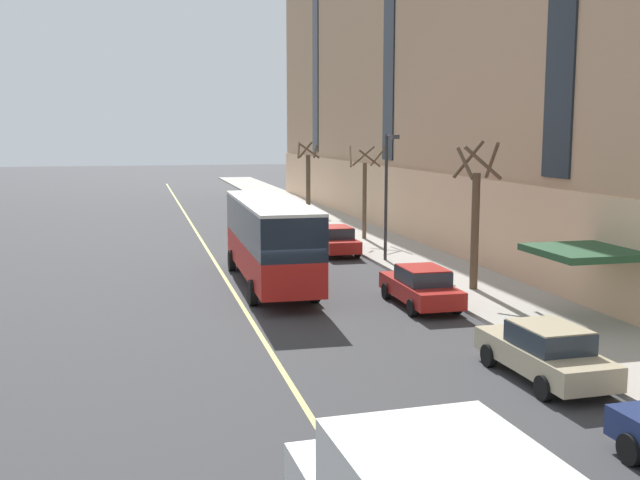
# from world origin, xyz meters

# --- Properties ---
(ground_plane) EXTENTS (260.00, 260.00, 0.00)m
(ground_plane) POSITION_xyz_m (0.00, 0.00, 0.00)
(ground_plane) COLOR #38383A
(sidewalk) EXTENTS (4.65, 160.00, 0.15)m
(sidewalk) POSITION_xyz_m (8.70, 3.00, 0.07)
(sidewalk) COLOR #ADA89E
(sidewalk) RESTS_ON ground
(city_bus) EXTENTS (2.89, 11.74, 3.74)m
(city_bus) POSITION_xyz_m (0.19, 4.71, 2.16)
(city_bus) COLOR red
(city_bus) RESTS_ON ground
(parked_car_red_0) EXTENTS (2.00, 4.80, 1.56)m
(parked_car_red_0) POSITION_xyz_m (5.17, 12.37, 0.78)
(parked_car_red_0) COLOR #B21E19
(parked_car_red_0) RESTS_ON ground
(parked_car_red_2) EXTENTS (1.99, 4.79, 1.56)m
(parked_car_red_2) POSITION_xyz_m (5.14, -0.50, 0.78)
(parked_car_red_2) COLOR #B21E19
(parked_car_red_2) RESTS_ON ground
(parked_car_green_3) EXTENTS (2.06, 4.64, 1.56)m
(parked_car_green_3) POSITION_xyz_m (5.28, 25.71, 0.78)
(parked_car_green_3) COLOR #23603D
(parked_car_green_3) RESTS_ON ground
(parked_car_champagne_5) EXTENTS (2.05, 4.64, 1.56)m
(parked_car_champagne_5) POSITION_xyz_m (5.20, -9.40, 0.78)
(parked_car_champagne_5) COLOR #BCAD89
(parked_car_champagne_5) RESTS_ON ground
(street_tree_mid_block) EXTENTS (1.70, 1.76, 6.15)m
(street_tree_mid_block) POSITION_xyz_m (8.23, 1.40, 3.26)
(street_tree_mid_block) COLOR brown
(street_tree_mid_block) RESTS_ON sidewalk
(street_tree_far_uptown) EXTENTS (2.22, 1.94, 5.66)m
(street_tree_far_uptown) POSITION_xyz_m (8.25, 16.92, 3.15)
(street_tree_far_uptown) COLOR brown
(street_tree_far_uptown) RESTS_ON sidewalk
(street_tree_far_downtown) EXTENTS (1.79, 1.98, 5.75)m
(street_tree_far_downtown) POSITION_xyz_m (8.21, 32.35, 3.12)
(street_tree_far_downtown) COLOR brown
(street_tree_far_downtown) RESTS_ON sidewalk
(street_lamp) EXTENTS (0.36, 1.48, 6.41)m
(street_lamp) POSITION_xyz_m (6.97, 8.88, 4.12)
(street_lamp) COLOR #2D2D30
(street_lamp) RESTS_ON sidewalk
(fire_hydrant) EXTENTS (0.42, 0.24, 0.72)m
(fire_hydrant) POSITION_xyz_m (6.87, 0.69, 0.49)
(fire_hydrant) COLOR red
(fire_hydrant) RESTS_ON sidewalk
(lane_centerline) EXTENTS (0.16, 140.00, 0.01)m
(lane_centerline) POSITION_xyz_m (-1.51, 3.00, 0.00)
(lane_centerline) COLOR #E0D66B
(lane_centerline) RESTS_ON ground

